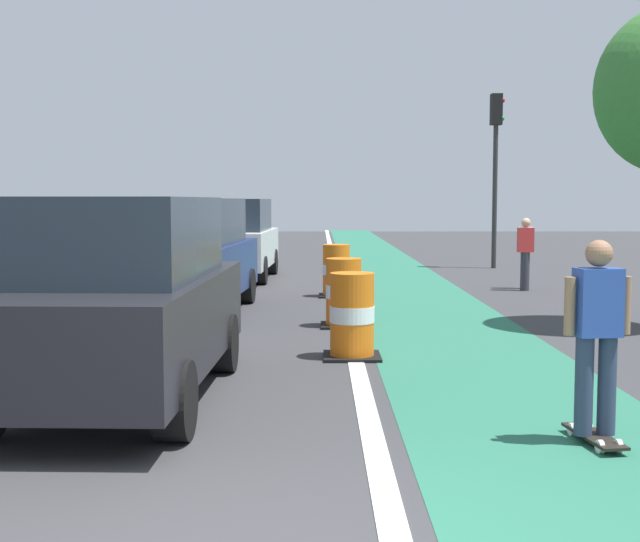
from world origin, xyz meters
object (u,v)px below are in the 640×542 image
at_px(parked_suv_second, 185,255).
at_px(pedestrian_waiting, 521,252).
at_px(traffic_light_corner, 492,149).
at_px(traffic_barrel_mid, 340,293).
at_px(traffic_barrel_back, 332,271).
at_px(parked_suv_nearest, 116,298).
at_px(skateboarder_on_lane, 592,335).
at_px(traffic_barrel_front, 348,317).
at_px(pedestrian_crossing, 521,251).
at_px(parked_suv_third, 230,238).

distance_m(parked_suv_second, pedestrian_waiting, 7.81).
relative_size(traffic_light_corner, pedestrian_waiting, 3.17).
relative_size(traffic_barrel_mid, traffic_barrel_back, 1.00).
bearing_deg(parked_suv_nearest, skateboarder_on_lane, -19.90).
bearing_deg(pedestrian_waiting, traffic_light_corner, 84.56).
xyz_separation_m(traffic_barrel_front, traffic_light_corner, (4.75, 14.31, 2.97)).
xyz_separation_m(parked_suv_nearest, pedestrian_crossing, (6.65, 10.76, -0.17)).
xyz_separation_m(parked_suv_nearest, traffic_barrel_back, (2.33, 9.18, -0.50)).
distance_m(parked_suv_third, traffic_barrel_front, 11.19).
bearing_deg(traffic_barrel_mid, skateboarder_on_lane, -73.81).
xyz_separation_m(parked_suv_third, traffic_light_corner, (7.34, 3.44, 2.47)).
bearing_deg(parked_suv_nearest, traffic_barrel_back, 75.75).
relative_size(traffic_barrel_mid, traffic_light_corner, 0.21).
xyz_separation_m(traffic_barrel_back, pedestrian_waiting, (4.22, 1.17, 0.33)).
distance_m(skateboarder_on_lane, parked_suv_second, 9.43).
bearing_deg(parked_suv_second, traffic_barrel_front, -57.98).
bearing_deg(parked_suv_second, pedestrian_crossing, 30.24).
relative_size(traffic_barrel_back, pedestrian_crossing, 0.68).
height_order(parked_suv_second, parked_suv_third, same).
bearing_deg(pedestrian_waiting, parked_suv_third, 157.34).
relative_size(traffic_barrel_mid, pedestrian_waiting, 0.68).
bearing_deg(traffic_barrel_back, parked_suv_nearest, -104.25).
height_order(parked_suv_second, pedestrian_waiting, parked_suv_second).
distance_m(parked_suv_nearest, parked_suv_second, 6.69).
height_order(parked_suv_nearest, traffic_barrel_back, parked_suv_nearest).
bearing_deg(pedestrian_crossing, traffic_barrel_front, -116.65).
relative_size(skateboarder_on_lane, parked_suv_second, 0.36).
xyz_separation_m(parked_suv_third, traffic_barrel_back, (2.52, -3.98, -0.50)).
xyz_separation_m(pedestrian_crossing, pedestrian_waiting, (-0.10, -0.42, 0.00)).
bearing_deg(skateboarder_on_lane, parked_suv_third, 106.83).
bearing_deg(parked_suv_third, pedestrian_crossing, -19.32).
height_order(parked_suv_third, pedestrian_crossing, parked_suv_third).
relative_size(parked_suv_second, traffic_barrel_back, 4.31).
bearing_deg(pedestrian_waiting, parked_suv_nearest, -122.34).
height_order(traffic_light_corner, pedestrian_crossing, traffic_light_corner).
height_order(traffic_barrel_back, pedestrian_crossing, pedestrian_crossing).
relative_size(parked_suv_third, traffic_barrel_back, 4.28).
height_order(skateboarder_on_lane, traffic_barrel_front, skateboarder_on_lane).
distance_m(traffic_barrel_back, pedestrian_crossing, 4.62).
bearing_deg(pedestrian_waiting, skateboarder_on_lane, -100.91).
relative_size(parked_suv_nearest, parked_suv_second, 0.99).
relative_size(skateboarder_on_lane, parked_suv_third, 0.36).
relative_size(skateboarder_on_lane, traffic_barrel_back, 1.55).
xyz_separation_m(traffic_barrel_front, pedestrian_crossing, (4.25, 8.48, 0.33)).
height_order(parked_suv_nearest, traffic_light_corner, traffic_light_corner).
bearing_deg(skateboarder_on_lane, pedestrian_waiting, 79.09).
relative_size(parked_suv_nearest, traffic_barrel_front, 4.27).
height_order(parked_suv_third, traffic_barrel_back, parked_suv_third).
relative_size(traffic_barrel_front, pedestrian_crossing, 0.68).
height_order(parked_suv_nearest, pedestrian_crossing, parked_suv_nearest).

